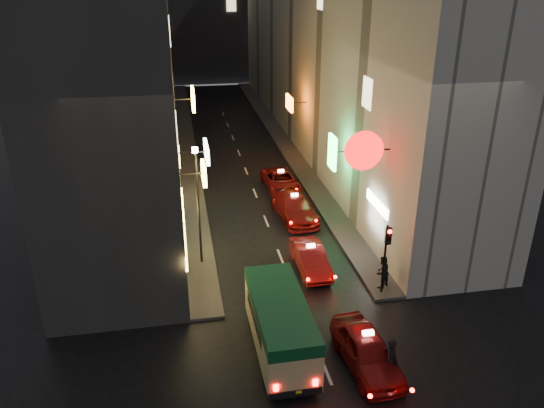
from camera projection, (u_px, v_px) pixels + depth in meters
building_left at (132, 40)px, 42.39m from camera, size 7.70×52.26×18.00m
building_right at (325, 36)px, 45.03m from camera, size 8.26×52.00×18.00m
sidewalk_left at (187, 144)px, 46.62m from camera, size 1.50×52.00×0.15m
sidewalk_right at (281, 139)px, 48.02m from camera, size 1.50×52.00×0.15m
minibus at (280, 321)px, 20.71m from camera, size 2.03×5.70×2.45m
taxi_near at (367, 348)px, 20.27m from camera, size 2.59×5.52×1.88m
taxi_second at (311, 257)px, 26.95m from camera, size 2.02×4.76×1.67m
taxi_third at (294, 205)px, 32.60m from camera, size 2.65×5.49×1.86m
taxi_far at (281, 179)px, 36.98m from camera, size 2.22×4.75×1.64m
pedestrian_crossing at (391, 357)px, 19.51m from camera, size 0.65×0.79×2.07m
pedestrian_sidewalk at (382, 270)px, 25.12m from camera, size 0.82×0.75×1.84m
traffic_light at (387, 246)px, 23.95m from camera, size 0.26×0.43×3.50m
lamp_post at (198, 199)px, 26.26m from camera, size 0.28×0.28×6.22m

